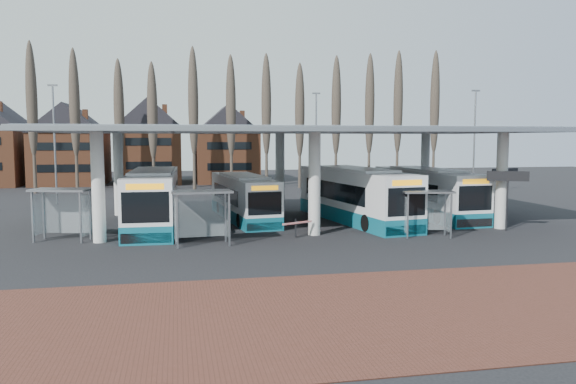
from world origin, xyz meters
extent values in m
plane|color=black|center=(0.00, 0.00, 0.00)|extent=(140.00, 140.00, 0.00)
cube|color=#522B21|center=(0.00, -12.00, 0.01)|extent=(70.00, 10.00, 0.03)
cylinder|color=silver|center=(-12.00, 2.50, 3.00)|extent=(0.70, 0.70, 6.00)
cylinder|color=silver|center=(-12.00, 13.50, 3.00)|extent=(0.70, 0.70, 6.00)
cylinder|color=silver|center=(0.00, 2.50, 3.00)|extent=(0.70, 0.70, 6.00)
cylinder|color=silver|center=(0.00, 13.50, 3.00)|extent=(0.70, 0.70, 6.00)
cylinder|color=silver|center=(12.00, 2.50, 3.00)|extent=(0.70, 0.70, 6.00)
cylinder|color=silver|center=(12.00, 13.50, 3.00)|extent=(0.70, 0.70, 6.00)
cube|color=gray|center=(0.00, 8.00, 6.25)|extent=(32.00, 16.00, 0.12)
cube|color=silver|center=(0.00, 8.00, 6.32)|extent=(31.50, 15.50, 0.04)
cone|color=#473D33|center=(-22.00, 33.00, 7.25)|extent=(0.36, 0.36, 14.50)
ellipsoid|color=#473D33|center=(-22.00, 33.00, 8.99)|extent=(1.10, 1.10, 11.02)
cone|color=#473D33|center=(-18.00, 33.00, 7.25)|extent=(0.36, 0.36, 14.50)
ellipsoid|color=#473D33|center=(-18.00, 33.00, 8.99)|extent=(1.10, 1.10, 11.02)
cone|color=#473D33|center=(-14.00, 33.00, 7.25)|extent=(0.36, 0.36, 14.50)
ellipsoid|color=#473D33|center=(-14.00, 33.00, 8.99)|extent=(1.10, 1.10, 11.02)
cone|color=#473D33|center=(-10.00, 33.00, 7.25)|extent=(0.36, 0.36, 14.50)
ellipsoid|color=#473D33|center=(-10.00, 33.00, 8.99)|extent=(1.10, 1.10, 11.02)
cone|color=#473D33|center=(-6.00, 33.00, 7.25)|extent=(0.36, 0.36, 14.50)
ellipsoid|color=#473D33|center=(-6.00, 33.00, 8.99)|extent=(1.10, 1.10, 11.02)
cone|color=#473D33|center=(-2.00, 33.00, 7.25)|extent=(0.36, 0.36, 14.50)
ellipsoid|color=#473D33|center=(-2.00, 33.00, 8.99)|extent=(1.10, 1.10, 11.02)
cone|color=#473D33|center=(2.00, 33.00, 7.25)|extent=(0.36, 0.36, 14.50)
ellipsoid|color=#473D33|center=(2.00, 33.00, 8.99)|extent=(1.10, 1.10, 11.02)
cone|color=#473D33|center=(6.00, 33.00, 7.25)|extent=(0.36, 0.36, 14.50)
ellipsoid|color=#473D33|center=(6.00, 33.00, 8.99)|extent=(1.10, 1.10, 11.02)
cone|color=#473D33|center=(10.00, 33.00, 7.25)|extent=(0.36, 0.36, 14.50)
ellipsoid|color=#473D33|center=(10.00, 33.00, 8.99)|extent=(1.10, 1.10, 11.02)
cone|color=#473D33|center=(14.00, 33.00, 7.25)|extent=(0.36, 0.36, 14.50)
ellipsoid|color=#473D33|center=(14.00, 33.00, 8.99)|extent=(1.10, 1.10, 11.02)
cone|color=#473D33|center=(18.00, 33.00, 7.25)|extent=(0.36, 0.36, 14.50)
ellipsoid|color=#473D33|center=(18.00, 33.00, 8.99)|extent=(1.10, 1.10, 11.02)
cone|color=#473D33|center=(22.00, 33.00, 7.25)|extent=(0.36, 0.36, 14.50)
ellipsoid|color=#473D33|center=(22.00, 33.00, 8.99)|extent=(1.10, 1.10, 11.02)
cube|color=brown|center=(-20.50, 44.00, 3.50)|extent=(8.00, 10.00, 7.00)
pyramid|color=black|center=(-20.50, 44.00, 10.50)|extent=(8.30, 10.30, 3.50)
cube|color=brown|center=(-11.00, 44.00, 3.50)|extent=(8.00, 10.00, 7.00)
pyramid|color=black|center=(-11.00, 44.00, 10.50)|extent=(8.30, 10.30, 3.50)
cube|color=brown|center=(-1.50, 44.00, 3.50)|extent=(8.00, 10.00, 7.00)
pyramid|color=black|center=(-1.50, 44.00, 10.50)|extent=(8.30, 10.30, 3.50)
cylinder|color=slate|center=(-18.00, 22.00, 5.00)|extent=(0.16, 0.16, 10.00)
cube|color=slate|center=(-18.00, 22.00, 10.10)|extent=(0.80, 0.15, 0.15)
cylinder|color=slate|center=(6.00, 26.00, 5.00)|extent=(0.16, 0.16, 10.00)
cube|color=slate|center=(6.00, 26.00, 10.10)|extent=(0.80, 0.15, 0.15)
cylinder|color=slate|center=(20.00, 20.00, 5.00)|extent=(0.16, 0.16, 10.00)
cube|color=slate|center=(20.00, 20.00, 10.10)|extent=(0.80, 0.15, 0.15)
cube|color=silver|center=(-9.32, 7.60, 1.97)|extent=(3.10, 13.17, 3.06)
cube|color=#0E5B6E|center=(-9.32, 7.60, 0.49)|extent=(3.12, 13.19, 0.98)
cube|color=silver|center=(-9.32, 7.60, 3.55)|extent=(2.69, 7.92, 0.20)
cube|color=black|center=(-9.31, 8.15, 2.07)|extent=(3.05, 9.50, 1.20)
cube|color=black|center=(-9.47, 1.08, 2.02)|extent=(2.45, 0.12, 1.64)
cube|color=black|center=(-9.16, 14.13, 2.07)|extent=(2.37, 0.12, 1.31)
cube|color=orange|center=(-9.47, 1.08, 3.11)|extent=(1.95, 0.10, 0.33)
cube|color=black|center=(-9.47, 1.09, 0.38)|extent=(2.65, 0.15, 0.55)
cylinder|color=black|center=(-10.68, 3.49, 0.52)|extent=(0.33, 1.06, 1.05)
cylinder|color=black|center=(-8.16, 3.43, 0.52)|extent=(0.33, 1.06, 1.05)
cylinder|color=black|center=(-10.49, 11.45, 0.52)|extent=(0.33, 1.06, 1.05)
cylinder|color=black|center=(-7.97, 11.39, 0.52)|extent=(0.33, 1.06, 1.05)
cube|color=silver|center=(-3.30, 9.66, 1.68)|extent=(3.65, 11.40, 2.61)
cube|color=#0E5B6E|center=(-3.30, 9.66, 0.42)|extent=(3.67, 11.42, 0.84)
cube|color=silver|center=(-3.30, 9.66, 3.03)|extent=(2.90, 6.92, 0.17)
cube|color=black|center=(-3.36, 10.12, 1.77)|extent=(3.33, 8.29, 1.03)
cube|color=black|center=(-2.66, 4.12, 1.73)|extent=(2.09, 0.30, 1.40)
cube|color=black|center=(-3.95, 15.20, 1.77)|extent=(2.02, 0.29, 1.12)
cube|color=orange|center=(-2.66, 4.12, 2.66)|extent=(1.66, 0.24, 0.28)
cube|color=black|center=(-2.66, 4.12, 0.33)|extent=(2.25, 0.33, 0.47)
cylinder|color=black|center=(-3.97, 6.01, 0.45)|extent=(0.36, 0.92, 0.90)
cylinder|color=black|center=(-1.83, 6.26, 0.45)|extent=(0.36, 0.92, 0.90)
cylinder|color=black|center=(-4.75, 12.78, 0.45)|extent=(0.36, 0.92, 0.90)
cylinder|color=black|center=(-2.61, 13.03, 0.45)|extent=(0.36, 0.92, 0.90)
cube|color=silver|center=(4.02, 7.28, 1.97)|extent=(4.74, 13.38, 3.06)
cube|color=#0E5B6E|center=(4.02, 7.28, 0.49)|extent=(4.76, 13.40, 0.98)
cube|color=silver|center=(4.02, 7.28, 3.55)|extent=(3.67, 8.15, 0.20)
cube|color=black|center=(3.93, 7.82, 2.08)|extent=(4.22, 9.76, 1.20)
cube|color=black|center=(5.00, 0.83, 2.02)|extent=(2.43, 0.44, 1.64)
cube|color=black|center=(3.03, 13.74, 2.08)|extent=(2.35, 0.42, 1.31)
cube|color=orange|center=(5.00, 0.83, 3.11)|extent=(1.94, 0.35, 0.33)
cube|color=black|center=(5.00, 0.84, 0.38)|extent=(2.63, 0.49, 0.55)
cylinder|color=black|center=(3.40, 2.99, 0.52)|extent=(0.46, 1.08, 1.05)
cylinder|color=black|center=(5.89, 3.37, 0.52)|extent=(0.46, 1.08, 1.05)
cylinder|color=black|center=(2.19, 10.87, 0.52)|extent=(0.46, 1.08, 1.05)
cylinder|color=black|center=(4.68, 11.25, 0.52)|extent=(0.46, 1.08, 1.05)
cube|color=silver|center=(10.00, 8.91, 1.87)|extent=(3.37, 12.59, 2.91)
cube|color=#0E5B6E|center=(10.00, 8.91, 0.47)|extent=(3.39, 12.62, 0.93)
cube|color=silver|center=(10.00, 8.91, 3.38)|extent=(2.81, 7.60, 0.19)
cube|color=black|center=(9.97, 9.43, 1.97)|extent=(3.20, 9.11, 1.14)
cube|color=black|center=(10.36, 2.71, 1.92)|extent=(2.33, 0.20, 1.56)
cube|color=black|center=(9.64, 15.11, 1.97)|extent=(2.25, 0.19, 1.25)
cube|color=orange|center=(10.36, 2.71, 2.96)|extent=(1.85, 0.16, 0.31)
cube|color=black|center=(10.36, 2.73, 0.36)|extent=(2.52, 0.23, 0.52)
cylinder|color=black|center=(9.03, 4.91, 0.50)|extent=(0.35, 1.01, 1.00)
cylinder|color=black|center=(11.43, 5.04, 0.50)|extent=(0.35, 1.01, 1.00)
cylinder|color=black|center=(8.59, 12.47, 0.50)|extent=(0.35, 1.01, 1.00)
cylinder|color=black|center=(10.99, 12.61, 0.50)|extent=(0.35, 1.01, 1.00)
cube|color=gray|center=(-15.50, 3.07, 1.38)|extent=(0.11, 0.11, 2.77)
cube|color=gray|center=(-12.93, 2.39, 1.38)|extent=(0.11, 0.11, 2.77)
cube|color=gray|center=(-15.19, 4.25, 1.38)|extent=(0.11, 0.11, 2.77)
cube|color=gray|center=(-12.62, 3.57, 1.38)|extent=(0.11, 0.11, 2.77)
cube|color=gray|center=(-14.06, 3.32, 2.83)|extent=(3.40, 2.30, 0.11)
cube|color=silver|center=(-13.89, 3.96, 1.44)|extent=(2.58, 0.73, 2.22)
cube|color=silver|center=(-15.40, 3.68, 1.44)|extent=(0.36, 1.19, 2.22)
cube|color=silver|center=(-12.72, 2.96, 1.44)|extent=(0.36, 1.19, 2.22)
cube|color=gray|center=(-7.85, -0.15, 1.39)|extent=(0.10, 0.10, 2.79)
cube|color=gray|center=(-5.19, 0.05, 1.39)|extent=(0.10, 0.10, 2.79)
cube|color=gray|center=(-7.95, 1.07, 1.39)|extent=(0.10, 0.10, 2.79)
cube|color=gray|center=(-5.28, 1.27, 1.39)|extent=(0.10, 0.10, 2.79)
cube|color=gray|center=(-6.57, 0.56, 2.84)|extent=(3.23, 1.79, 0.11)
cube|color=silver|center=(-6.62, 1.23, 1.45)|extent=(2.67, 0.25, 2.23)
cube|color=silver|center=(-7.96, 0.45, 1.45)|extent=(0.14, 1.23, 2.23)
cube|color=silver|center=(-5.18, 0.67, 1.45)|extent=(0.14, 1.23, 2.23)
cube|color=gray|center=(4.84, 0.24, 1.28)|extent=(0.09, 0.09, 2.55)
cube|color=gray|center=(7.25, -0.18, 1.28)|extent=(0.09, 0.09, 2.55)
cube|color=gray|center=(5.03, 1.35, 1.28)|extent=(0.09, 0.09, 2.55)
cube|color=gray|center=(7.45, 0.92, 1.28)|extent=(0.09, 0.09, 2.55)
cube|color=gray|center=(6.14, 0.58, 2.60)|extent=(3.06, 1.90, 0.10)
cube|color=silver|center=(6.25, 1.19, 1.33)|extent=(2.42, 0.47, 2.04)
cube|color=silver|center=(4.89, 0.80, 1.33)|extent=(0.24, 1.11, 2.04)
cube|color=silver|center=(7.40, 0.36, 1.33)|extent=(0.24, 1.11, 2.04)
cylinder|color=black|center=(11.88, 1.67, 1.78)|extent=(0.11, 0.11, 3.56)
cube|color=black|center=(11.88, 1.67, 3.34)|extent=(2.34, 0.99, 0.61)
cylinder|color=black|center=(14.45, 6.02, 1.74)|extent=(0.11, 0.11, 3.48)
cube|color=black|center=(14.45, 6.02, 3.26)|extent=(2.33, 0.79, 0.60)
cube|color=black|center=(-1.21, 2.01, 0.51)|extent=(0.07, 0.07, 1.03)
cube|color=red|center=(-1.21, 1.55, 0.89)|extent=(1.88, 1.00, 0.09)
camera|label=1|loc=(-7.84, -29.00, 5.63)|focal=35.00mm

